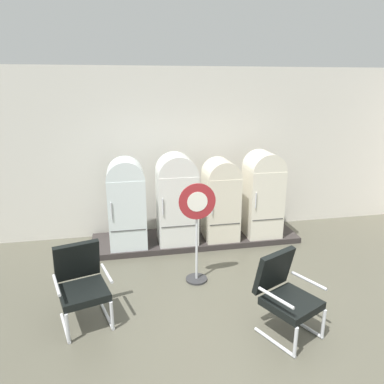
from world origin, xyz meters
The scene contains 10 objects.
ground centered at (0.00, 0.00, -0.03)m, with size 12.00×10.00×0.05m, color #525042.
back_wall centered at (0.00, 3.66, 1.57)m, with size 11.76×0.12×3.11m.
display_plinth centered at (0.00, 3.02, 0.05)m, with size 3.77×0.95×0.10m, color #312C2A.
refrigerator_0 centered at (-1.22, 2.89, 0.91)m, with size 0.62×0.62×1.53m.
refrigerator_1 centered at (-0.36, 2.88, 0.94)m, with size 0.68×0.61×1.58m.
refrigerator_2 centered at (0.43, 2.90, 0.87)m, with size 0.59×0.64×1.45m.
refrigerator_3 centered at (1.22, 2.90, 0.93)m, with size 0.62×0.64×1.56m.
armchair_left centered at (-1.82, 1.03, 0.52)m, with size 0.73×0.79×0.97m.
armchair_right centered at (0.50, 0.35, 0.52)m, with size 0.78×0.83×0.97m.
sign_stand centered at (-0.26, 1.64, 0.79)m, with size 0.52×0.32×1.51m.
Camera 1 is at (-1.24, -2.97, 2.81)m, focal length 33.46 mm.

